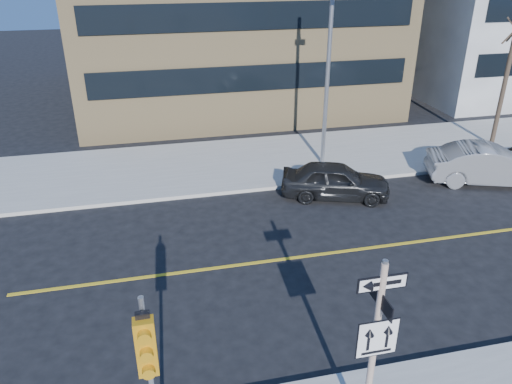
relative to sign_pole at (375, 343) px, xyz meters
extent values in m
plane|color=black|center=(0.00, 2.51, -2.44)|extent=(120.00, 120.00, 0.00)
cylinder|color=white|center=(0.00, 0.01, -0.29)|extent=(0.13, 0.13, 4.00)
cylinder|color=gray|center=(0.00, 0.01, 1.74)|extent=(0.10, 0.10, 0.06)
cube|color=black|center=(0.00, 0.01, 1.31)|extent=(0.92, 0.03, 0.30)
cube|color=black|center=(0.00, 0.01, 0.96)|extent=(0.03, 0.92, 0.30)
cube|color=white|center=(0.00, -0.07, 0.16)|extent=(0.80, 0.03, 0.80)
cube|color=#C78612|center=(-4.00, -0.19, 0.91)|extent=(0.32, 0.22, 1.05)
sphere|color=#8C0705|center=(-4.00, -0.31, 1.26)|extent=(0.17, 0.17, 0.17)
sphere|color=black|center=(-4.00, -0.31, 0.91)|extent=(0.17, 0.17, 0.17)
sphere|color=black|center=(-4.00, -0.31, 0.56)|extent=(0.17, 0.17, 0.17)
imported|color=black|center=(3.39, 10.36, -1.72)|extent=(2.94, 4.54, 1.44)
imported|color=gray|center=(10.11, 10.20, -1.62)|extent=(3.20, 5.22, 1.63)
cylinder|color=gray|center=(4.00, 13.51, 1.71)|extent=(0.18, 0.18, 8.00)
cylinder|color=#362A20|center=(13.00, 13.81, 0.61)|extent=(0.22, 0.22, 5.80)
camera|label=1|loc=(-3.67, -6.28, 6.42)|focal=35.00mm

